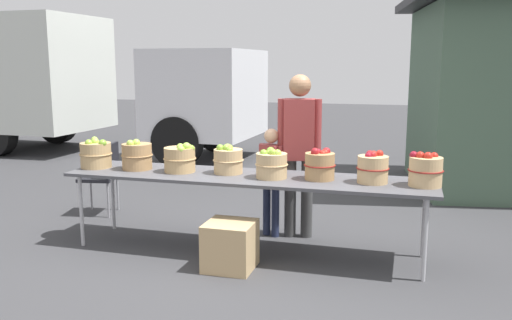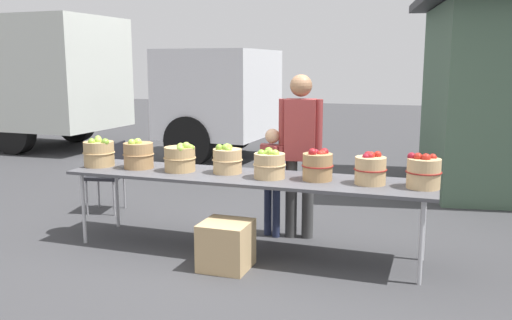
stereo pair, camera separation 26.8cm
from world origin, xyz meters
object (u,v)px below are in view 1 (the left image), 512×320
Objects in this scene: apple_basket_green_0 at (96,154)px; apple_basket_red_1 at (373,168)px; apple_basket_green_4 at (272,164)px; apple_basket_green_3 at (228,160)px; folding_chair at (104,173)px; market_table at (247,179)px; apple_basket_green_2 at (180,159)px; apple_basket_red_2 at (425,171)px; apple_basket_red_0 at (320,165)px; apple_basket_green_1 at (137,156)px; box_truck at (45,79)px; produce_crate at (230,246)px; child_customer at (271,173)px; vendor_adult at (299,143)px.

apple_basket_green_0 reaches higher than apple_basket_red_1.
apple_basket_green_4 is 1.06× the size of apple_basket_red_1.
apple_basket_green_3 is 0.35× the size of folding_chair.
apple_basket_green_2 reaches higher than market_table.
apple_basket_red_1 is at bearing 178.19° from apple_basket_red_2.
market_table is 0.71m from apple_basket_red_0.
apple_basket_green_1 is 6.78m from box_truck.
apple_basket_green_0 reaches higher than apple_basket_red_0.
apple_basket_green_0 reaches higher than apple_basket_green_2.
apple_basket_green_1 is 1.03× the size of apple_basket_green_4.
box_truck reaches higher than folding_chair.
apple_basket_green_0 is 1.13× the size of apple_basket_red_1.
apple_basket_green_0 reaches higher than apple_basket_green_3.
folding_chair is (-1.36, 0.82, -0.37)m from apple_basket_green_2.
box_truck is at bearing 140.26° from market_table.
apple_basket_green_4 is 1.00× the size of apple_basket_red_2.
apple_basket_green_3 is 1.38m from apple_basket_red_1.
apple_basket_red_1 is 0.95× the size of apple_basket_red_2.
apple_basket_green_3 is at bearing 110.29° from produce_crate.
produce_crate is at bearing 107.53° from child_customer.
market_table is 0.28m from apple_basket_green_3.
apple_basket_green_1 is 0.37× the size of folding_chair.
apple_basket_red_2 is at bearing 1.41° from apple_basket_green_4.
box_truck is 5.64m from folding_chair.
apple_basket_green_4 is (0.46, -0.10, -0.00)m from apple_basket_green_3.
child_customer is (1.70, 0.57, -0.22)m from apple_basket_green_0.
market_table is 4.07× the size of folding_chair.
apple_basket_green_4 is 0.65m from vendor_adult.
market_table is at bearing -16.40° from apple_basket_green_3.
produce_crate is at bearing 46.45° from folding_chair.
apple_basket_green_4 is (0.25, -0.04, 0.16)m from market_table.
box_truck is (-7.46, 4.87, 0.60)m from apple_basket_red_2.
apple_basket_green_3 is 1.83m from apple_basket_red_2.
apple_basket_green_1 is 2.32m from apple_basket_red_1.
apple_basket_green_3 is at bearing 163.60° from market_table.
vendor_adult is (1.98, 0.62, 0.11)m from apple_basket_green_0.
apple_basket_red_1 is at bearing 0.40° from apple_basket_green_2.
apple_basket_green_0 is 1.10× the size of apple_basket_green_3.
apple_basket_green_4 is (1.85, -0.01, -0.01)m from apple_basket_green_0.
apple_basket_red_0 is (1.85, 0.02, -0.00)m from apple_basket_green_1.
market_table is 0.69m from produce_crate.
apple_basket_green_0 is 3.22m from apple_basket_red_2.
market_table is at bearing 48.75° from vendor_adult.
apple_basket_green_3 is at bearing 81.04° from child_customer.
apple_basket_green_2 is at bearing -178.97° from apple_basket_red_0.
apple_basket_red_1 is 1.21m from child_customer.
apple_basket_green_2 is 1.22m from vendor_adult.
box_truck reaches higher than market_table.
apple_basket_green_4 is 0.45m from apple_basket_red_0.
folding_chair is (-2.30, 0.85, -0.37)m from apple_basket_green_4.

